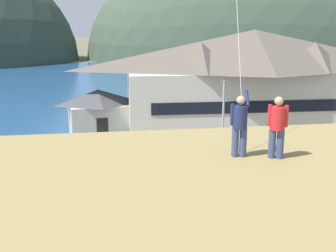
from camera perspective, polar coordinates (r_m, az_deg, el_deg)
The scene contains 18 objects.
ground_plane at distance 22.00m, azimuth 0.63°, elevation -16.26°, with size 600.00×600.00×0.00m, color #66604C.
parking_lot_pad at distance 26.37m, azimuth -1.11°, elevation -10.73°, with size 40.00×20.00×0.10m, color slate.
bay_water at distance 79.58m, azimuth -6.21°, elevation 5.98°, with size 360.00×84.00×0.03m, color navy.
far_hill_east_peak at distance 149.50m, azimuth 11.26°, elevation 9.55°, with size 90.40×62.99×91.56m, color #334733.
far_hill_center_saddle at distance 142.05m, azimuth 13.18°, elevation 9.23°, with size 115.26×71.51×77.37m, color #42513D.
harbor_lodge at distance 42.72m, azimuth 11.59°, elevation 6.27°, with size 26.70×10.29×10.41m.
storage_shed_waterside at distance 41.85m, azimuth -9.49°, elevation 1.92°, with size 6.76×5.48×4.70m.
wharf_dock at distance 52.51m, azimuth -7.60°, elevation 2.12°, with size 3.20×12.46×0.70m.
moored_boat_wharfside at distance 52.59m, azimuth -11.20°, elevation 2.41°, with size 2.28×6.12×2.16m.
moored_boat_outer_mooring at distance 56.08m, azimuth -4.24°, elevation 3.36°, with size 2.12×6.49×2.16m.
parked_car_front_row_end at distance 26.91m, azimuth 6.44°, elevation -7.94°, with size 4.28×2.21×1.82m.
parked_car_front_row_silver at distance 30.44m, azimuth 20.88°, elevation -6.16°, with size 4.32×2.30×1.82m.
parked_car_mid_row_center at distance 20.98m, azimuth -16.89°, elevation -15.21°, with size 4.36×2.38×1.82m.
parked_car_corner_spot at distance 26.90m, azimuth -13.22°, elevation -8.25°, with size 4.30×2.25×1.82m.
parked_car_lone_by_shed at distance 21.99m, azimuth -1.09°, elevation -13.11°, with size 4.30×2.26×1.82m.
parking_light_pole at distance 31.32m, azimuth 7.55°, elevation 0.93°, with size 0.24×0.78×6.84m.
person_kite_flyer at distance 11.71m, azimuth 9.84°, elevation 0.31°, with size 0.60×0.62×1.86m.
person_companion at distance 11.79m, azimuth 14.79°, elevation 0.06°, with size 0.52×0.40×1.74m.
Camera 1 is at (-3.01, -18.75, 11.11)m, focal length 44.37 mm.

